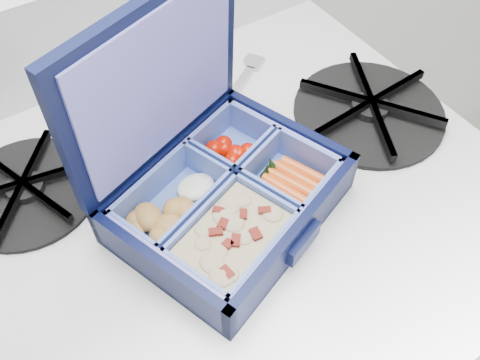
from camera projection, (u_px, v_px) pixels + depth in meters
stove at (236, 326)px, 0.89m from camera, size 0.56×0.56×0.84m
bento_box at (229, 198)px, 0.50m from camera, size 0.26×0.23×0.05m
burner_grate at (370, 106)px, 0.60m from camera, size 0.19×0.19×0.03m
burner_grate_rear at (25, 188)px, 0.53m from camera, size 0.17×0.17×0.02m
fork at (229, 99)px, 0.63m from camera, size 0.15×0.11×0.01m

